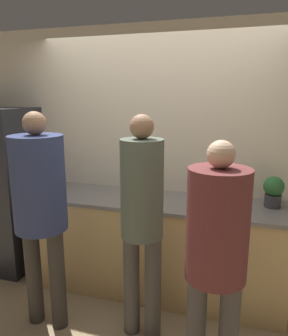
{
  "coord_description": "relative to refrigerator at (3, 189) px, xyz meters",
  "views": [
    {
      "loc": [
        0.82,
        -2.51,
        1.91
      ],
      "look_at": [
        0.0,
        0.15,
        1.3
      ],
      "focal_mm": 35.0,
      "sensor_mm": 36.0,
      "label": 1
    }
  ],
  "objects": [
    {
      "name": "utensil_crock",
      "position": [
        1.65,
        0.19,
        0.12
      ],
      "size": [
        0.1,
        0.1,
        0.27
      ],
      "color": "silver",
      "rests_on": "counter"
    },
    {
      "name": "person_right",
      "position": [
        2.42,
        -0.97,
        0.12
      ],
      "size": [
        0.38,
        0.38,
        1.67
      ],
      "color": "#4C4742",
      "rests_on": "ground_plane"
    },
    {
      "name": "fruit_bowl",
      "position": [
        2.3,
        0.08,
        0.1
      ],
      "size": [
        0.35,
        0.35,
        0.13
      ],
      "color": "beige",
      "rests_on": "counter"
    },
    {
      "name": "ground_plane",
      "position": [
        1.72,
        -0.37,
        -0.89
      ],
      "size": [
        14.0,
        14.0,
        0.0
      ],
      "primitive_type": "plane",
      "color": "#9E8460"
    },
    {
      "name": "person_left",
      "position": [
        1.02,
        -0.76,
        0.22
      ],
      "size": [
        0.42,
        0.42,
        1.8
      ],
      "color": "#38332D",
      "rests_on": "ground_plane"
    },
    {
      "name": "counter",
      "position": [
        1.72,
        0.01,
        -0.42
      ],
      "size": [
        2.53,
        0.7,
        0.95
      ],
      "color": "tan",
      "rests_on": "ground_plane"
    },
    {
      "name": "bottle_red",
      "position": [
        0.56,
        -0.02,
        0.14
      ],
      "size": [
        0.07,
        0.07,
        0.22
      ],
      "color": "red",
      "rests_on": "counter"
    },
    {
      "name": "refrigerator",
      "position": [
        0.0,
        0.0,
        0.0
      ],
      "size": [
        0.71,
        0.68,
        1.79
      ],
      "color": "#232328",
      "rests_on": "ground_plane"
    },
    {
      "name": "person_center",
      "position": [
        1.83,
        -0.64,
        0.16
      ],
      "size": [
        0.32,
        0.32,
        1.79
      ],
      "color": "#4C4742",
      "rests_on": "ground_plane"
    },
    {
      "name": "potted_plant",
      "position": [
        2.81,
        0.1,
        0.2
      ],
      "size": [
        0.18,
        0.18,
        0.28
      ],
      "color": "#3D3D42",
      "rests_on": "counter"
    },
    {
      "name": "cup_blue",
      "position": [
        2.2,
        -0.19,
        0.1
      ],
      "size": [
        0.09,
        0.09,
        0.09
      ],
      "color": "#335184",
      "rests_on": "counter"
    },
    {
      "name": "wall_back",
      "position": [
        1.72,
        0.35,
        0.41
      ],
      "size": [
        5.2,
        0.06,
        2.6
      ],
      "color": "beige",
      "rests_on": "ground_plane"
    }
  ]
}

